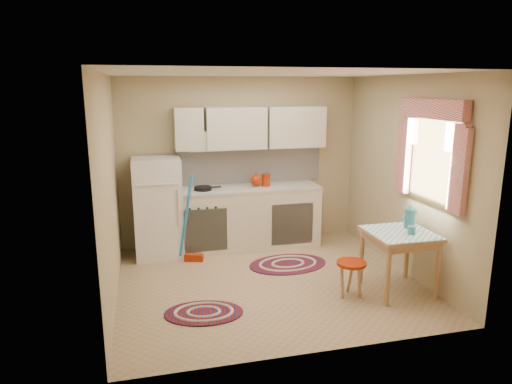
{
  "coord_description": "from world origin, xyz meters",
  "views": [
    {
      "loc": [
        -1.41,
        -5.06,
        2.35
      ],
      "look_at": [
        -0.1,
        0.25,
        1.09
      ],
      "focal_mm": 32.0,
      "sensor_mm": 36.0,
      "label": 1
    }
  ],
  "objects_px": {
    "fridge": "(158,208)",
    "table": "(398,262)",
    "base_cabinets": "(243,219)",
    "stool": "(351,279)"
  },
  "relations": [
    {
      "from": "fridge",
      "to": "table",
      "type": "height_order",
      "value": "fridge"
    },
    {
      "from": "fridge",
      "to": "stool",
      "type": "distance_m",
      "value": 2.83
    },
    {
      "from": "fridge",
      "to": "table",
      "type": "bearing_deg",
      "value": -35.1
    },
    {
      "from": "base_cabinets",
      "to": "stool",
      "type": "distance_m",
      "value": 2.11
    },
    {
      "from": "fridge",
      "to": "table",
      "type": "xyz_separation_m",
      "value": [
        2.66,
        -1.87,
        -0.34
      ]
    },
    {
      "from": "fridge",
      "to": "stool",
      "type": "height_order",
      "value": "fridge"
    },
    {
      "from": "table",
      "to": "stool",
      "type": "relative_size",
      "value": 1.71
    },
    {
      "from": "base_cabinets",
      "to": "stool",
      "type": "xyz_separation_m",
      "value": [
        0.84,
        -1.92,
        -0.23
      ]
    },
    {
      "from": "base_cabinets",
      "to": "table",
      "type": "relative_size",
      "value": 3.12
    },
    {
      "from": "fridge",
      "to": "table",
      "type": "relative_size",
      "value": 1.94
    }
  ]
}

